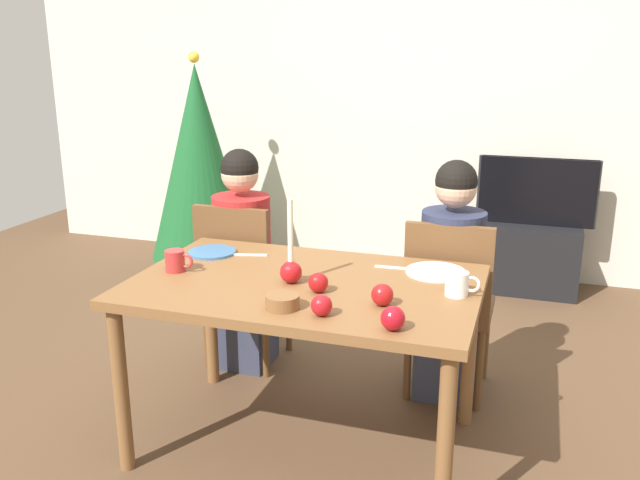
# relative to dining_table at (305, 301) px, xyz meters

# --- Properties ---
(ground_plane) EXTENTS (7.68, 7.68, 0.00)m
(ground_plane) POSITION_rel_dining_table_xyz_m (0.00, 0.00, -0.67)
(ground_plane) COLOR brown
(back_wall) EXTENTS (6.40, 0.10, 2.60)m
(back_wall) POSITION_rel_dining_table_xyz_m (0.00, 2.60, 0.63)
(back_wall) COLOR beige
(back_wall) RESTS_ON ground
(dining_table) EXTENTS (1.40, 0.90, 0.75)m
(dining_table) POSITION_rel_dining_table_xyz_m (0.00, 0.00, 0.00)
(dining_table) COLOR brown
(dining_table) RESTS_ON ground
(chair_left) EXTENTS (0.40, 0.40, 0.90)m
(chair_left) POSITION_rel_dining_table_xyz_m (-0.57, 0.61, -0.15)
(chair_left) COLOR brown
(chair_left) RESTS_ON ground
(chair_right) EXTENTS (0.40, 0.40, 0.90)m
(chair_right) POSITION_rel_dining_table_xyz_m (0.51, 0.61, -0.15)
(chair_right) COLOR brown
(chair_right) RESTS_ON ground
(person_left_child) EXTENTS (0.30, 0.30, 1.17)m
(person_left_child) POSITION_rel_dining_table_xyz_m (-0.57, 0.64, -0.10)
(person_left_child) COLOR #33384C
(person_left_child) RESTS_ON ground
(person_right_child) EXTENTS (0.30, 0.30, 1.17)m
(person_right_child) POSITION_rel_dining_table_xyz_m (0.51, 0.64, -0.10)
(person_right_child) COLOR #33384C
(person_right_child) RESTS_ON ground
(tv_stand) EXTENTS (0.64, 0.40, 0.48)m
(tv_stand) POSITION_rel_dining_table_xyz_m (0.87, 2.30, -0.43)
(tv_stand) COLOR black
(tv_stand) RESTS_ON ground
(tv) EXTENTS (0.79, 0.05, 0.46)m
(tv) POSITION_rel_dining_table_xyz_m (0.87, 2.30, 0.04)
(tv) COLOR black
(tv) RESTS_ON tv_stand
(christmas_tree) EXTENTS (0.76, 0.76, 1.63)m
(christmas_tree) POSITION_rel_dining_table_xyz_m (-1.49, 1.92, 0.18)
(christmas_tree) COLOR brown
(christmas_tree) RESTS_ON ground
(candle_centerpiece) EXTENTS (0.09, 0.09, 0.34)m
(candle_centerpiece) POSITION_rel_dining_table_xyz_m (-0.05, -0.03, 0.15)
(candle_centerpiece) COLOR red
(candle_centerpiece) RESTS_ON dining_table
(plate_left) EXTENTS (0.22, 0.22, 0.01)m
(plate_left) POSITION_rel_dining_table_xyz_m (-0.53, 0.23, 0.09)
(plate_left) COLOR teal
(plate_left) RESTS_ON dining_table
(plate_right) EXTENTS (0.25, 0.25, 0.01)m
(plate_right) POSITION_rel_dining_table_xyz_m (0.49, 0.27, 0.09)
(plate_right) COLOR white
(plate_right) RESTS_ON dining_table
(mug_left) EXTENTS (0.13, 0.08, 0.09)m
(mug_left) POSITION_rel_dining_table_xyz_m (-0.56, -0.05, 0.13)
(mug_left) COLOR #B72D2D
(mug_left) RESTS_ON dining_table
(mug_right) EXTENTS (0.13, 0.09, 0.09)m
(mug_right) POSITION_rel_dining_table_xyz_m (0.61, 0.03, 0.13)
(mug_right) COLOR white
(mug_right) RESTS_ON dining_table
(fork_left) EXTENTS (0.18, 0.06, 0.01)m
(fork_left) POSITION_rel_dining_table_xyz_m (-0.36, 0.25, 0.09)
(fork_left) COLOR silver
(fork_left) RESTS_ON dining_table
(fork_right) EXTENTS (0.18, 0.03, 0.01)m
(fork_right) POSITION_rel_dining_table_xyz_m (0.32, 0.27, 0.09)
(fork_right) COLOR silver
(fork_right) RESTS_ON dining_table
(bowl_walnuts) EXTENTS (0.13, 0.13, 0.05)m
(bowl_walnuts) POSITION_rel_dining_table_xyz_m (0.02, -0.29, 0.11)
(bowl_walnuts) COLOR brown
(bowl_walnuts) RESTS_ON dining_table
(apple_near_candle) EXTENTS (0.08, 0.08, 0.08)m
(apple_near_candle) POSITION_rel_dining_table_xyz_m (0.36, -0.16, 0.12)
(apple_near_candle) COLOR #AD1516
(apple_near_candle) RESTS_ON dining_table
(apple_by_left_plate) EXTENTS (0.08, 0.08, 0.08)m
(apple_by_left_plate) POSITION_rel_dining_table_xyz_m (0.44, -0.36, 0.13)
(apple_by_left_plate) COLOR #AE101B
(apple_by_left_plate) RESTS_ON dining_table
(apple_by_right_mug) EXTENTS (0.08, 0.08, 0.08)m
(apple_by_right_mug) POSITION_rel_dining_table_xyz_m (0.09, -0.10, 0.12)
(apple_by_right_mug) COLOR #AC1315
(apple_by_right_mug) RESTS_ON dining_table
(apple_far_edge) EXTENTS (0.08, 0.08, 0.08)m
(apple_far_edge) POSITION_rel_dining_table_xyz_m (0.17, -0.32, 0.12)
(apple_far_edge) COLOR #AF141A
(apple_far_edge) RESTS_ON dining_table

